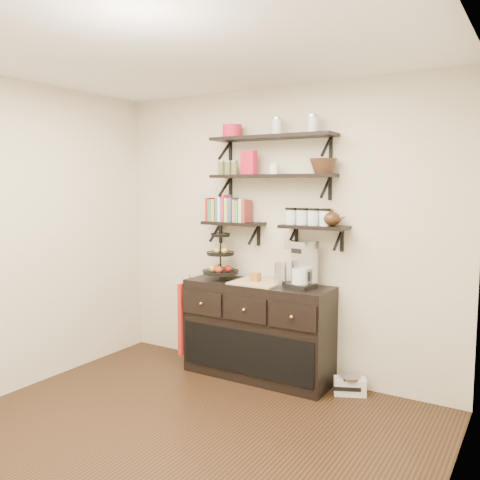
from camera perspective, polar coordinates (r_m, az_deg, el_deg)
name	(u,v)px	position (r m, az deg, el deg)	size (l,w,h in m)	color
floor	(160,451)	(3.79, -9.02, -22.31)	(3.50, 3.50, 0.00)	black
ceiling	(152,41)	(3.45, -9.84, 21.16)	(3.50, 3.50, 0.02)	white
back_wall	(278,233)	(4.82, 4.27, 0.78)	(3.50, 0.02, 2.70)	beige
right_wall	(439,281)	(2.60, 21.40, -4.32)	(0.02, 3.50, 2.70)	beige
shelf_top	(272,138)	(4.70, 3.62, 11.41)	(1.20, 0.27, 0.23)	black
shelf_mid	(272,176)	(4.68, 3.59, 7.14)	(1.20, 0.27, 0.23)	black
shelf_low_left	(234,224)	(4.91, -0.72, 1.81)	(0.60, 0.25, 0.23)	black
shelf_low_right	(314,228)	(4.53, 8.34, 1.37)	(0.60, 0.25, 0.23)	black
cookbooks	(229,210)	(4.93, -1.25, 3.43)	(0.43, 0.15, 0.26)	#A41113
glass_canisters	(308,218)	(4.54, 7.59, 2.50)	(0.43, 0.10, 0.13)	silver
sideboard	(258,330)	(4.82, 2.01, -10.08)	(1.40, 0.50, 0.92)	black
fruit_stand	(221,261)	(4.90, -2.15, -2.39)	(0.34, 0.34, 0.50)	black
candle	(255,277)	(4.72, 1.75, -4.16)	(0.08, 0.08, 0.08)	brown
coffee_maker	(302,265)	(4.51, 7.02, -2.83)	(0.26, 0.26, 0.42)	black
thermal_carafe	(281,274)	(4.57, 4.58, -3.83)	(0.11, 0.11, 0.22)	silver
apron	(189,317)	(5.11, -5.79, -8.58)	(0.04, 0.30, 0.70)	#AC1812
radio	(350,385)	(4.65, 12.23, -15.67)	(0.30, 0.24, 0.16)	silver
recipe_box	(249,163)	(4.80, 0.99, 8.67)	(0.16, 0.06, 0.22)	red
walnut_bowl	(323,166)	(4.47, 9.32, 8.19)	(0.24, 0.24, 0.13)	black
ramekins	(274,169)	(4.66, 3.87, 7.96)	(0.09, 0.09, 0.10)	white
teapot	(332,217)	(4.46, 10.28, 2.51)	(0.20, 0.15, 0.15)	#372110
red_pot	(232,131)	(4.91, -0.88, 12.12)	(0.18, 0.18, 0.12)	red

